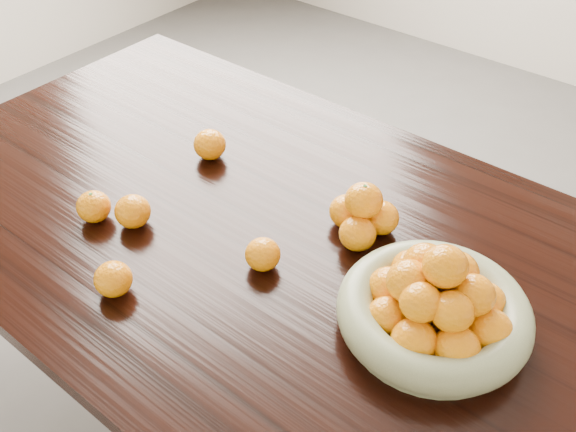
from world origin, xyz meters
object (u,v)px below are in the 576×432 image
Objects in this scene: fruit_bowl at (435,307)px; orange_pyramid at (362,215)px; dining_table at (311,282)px; loose_orange_0 at (94,207)px.

fruit_bowl is 0.27m from orange_pyramid.
orange_pyramid is at bearing 65.68° from dining_table.
loose_orange_0 is at bearing -165.38° from fruit_bowl.
dining_table is 27.99× the size of loose_orange_0.
fruit_bowl reaches higher than orange_pyramid.
fruit_bowl is 2.33× the size of orange_pyramid.
dining_table is 0.48m from loose_orange_0.
orange_pyramid reaches higher than dining_table.
fruit_bowl reaches higher than loose_orange_0.
dining_table is 0.32m from fruit_bowl.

